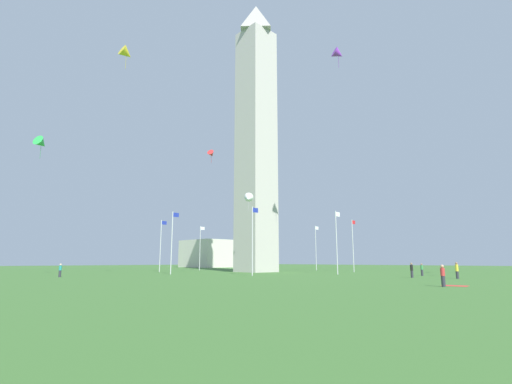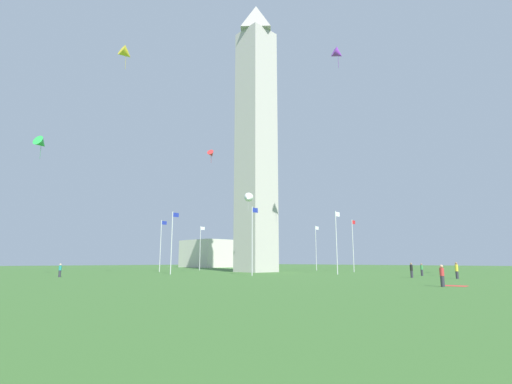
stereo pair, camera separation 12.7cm
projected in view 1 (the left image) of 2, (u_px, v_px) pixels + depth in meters
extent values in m
plane|color=#3D6B2D|center=(256.00, 272.00, 67.32)|extent=(260.00, 260.00, 0.00)
cube|color=#B7B2A8|center=(256.00, 147.00, 71.38)|extent=(5.72, 5.72, 45.76)
pyramid|color=#A5A097|center=(256.00, 20.00, 75.98)|extent=(5.72, 5.72, 6.24)
cylinder|color=silver|center=(316.00, 248.00, 79.70)|extent=(0.14, 0.14, 9.19)
cube|color=white|center=(317.00, 228.00, 80.81)|extent=(1.00, 0.03, 0.64)
cylinder|color=silver|center=(258.00, 249.00, 84.97)|extent=(0.14, 0.14, 9.19)
cube|color=white|center=(260.00, 230.00, 86.08)|extent=(1.00, 0.03, 0.64)
cylinder|color=silver|center=(200.00, 248.00, 80.38)|extent=(0.14, 0.14, 9.19)
cube|color=white|center=(203.00, 228.00, 81.49)|extent=(1.00, 0.03, 0.64)
cylinder|color=silver|center=(160.00, 246.00, 68.62)|extent=(0.14, 0.14, 9.19)
cube|color=#1E2D99|center=(164.00, 223.00, 69.72)|extent=(1.00, 0.03, 0.64)
cylinder|color=silver|center=(172.00, 243.00, 56.57)|extent=(0.14, 0.14, 9.19)
cube|color=#1E2D99|center=(176.00, 215.00, 57.68)|extent=(1.00, 0.03, 0.64)
cylinder|color=silver|center=(252.00, 241.00, 51.30)|extent=(0.14, 0.14, 9.19)
cube|color=#1E2D99|center=(255.00, 210.00, 52.41)|extent=(1.00, 0.03, 0.64)
cylinder|color=silver|center=(337.00, 242.00, 55.89)|extent=(0.14, 0.14, 9.19)
cube|color=white|center=(338.00, 214.00, 57.00)|extent=(1.00, 0.03, 0.64)
cylinder|color=silver|center=(353.00, 246.00, 67.66)|extent=(0.14, 0.14, 9.19)
cube|color=red|center=(354.00, 222.00, 68.76)|extent=(1.00, 0.03, 0.64)
cylinder|color=#2D2D38|center=(443.00, 281.00, 28.87)|extent=(0.29, 0.29, 0.80)
cylinder|color=red|center=(443.00, 272.00, 28.99)|extent=(0.32, 0.32, 0.60)
sphere|color=tan|center=(442.00, 266.00, 29.06)|extent=(0.24, 0.24, 0.24)
cylinder|color=#2D2D38|center=(457.00, 275.00, 41.88)|extent=(0.29, 0.29, 0.80)
cylinder|color=yellow|center=(457.00, 268.00, 42.01)|extent=(0.32, 0.32, 0.74)
sphere|color=#936B4C|center=(456.00, 263.00, 42.10)|extent=(0.24, 0.24, 0.24)
cylinder|color=#2D2D38|center=(422.00, 273.00, 50.23)|extent=(0.29, 0.29, 0.80)
cylinder|color=#388C47|center=(422.00, 267.00, 50.35)|extent=(0.32, 0.32, 0.55)
sphere|color=#936B4C|center=(421.00, 264.00, 50.42)|extent=(0.24, 0.24, 0.24)
cylinder|color=#2D2D38|center=(60.00, 274.00, 46.13)|extent=(0.29, 0.29, 0.80)
cylinder|color=teal|center=(60.00, 268.00, 46.25)|extent=(0.32, 0.32, 0.56)
sphere|color=beige|center=(61.00, 265.00, 46.32)|extent=(0.24, 0.24, 0.24)
cylinder|color=#2D2D38|center=(412.00, 274.00, 44.52)|extent=(0.29, 0.29, 0.80)
cylinder|color=black|center=(412.00, 268.00, 44.65)|extent=(0.32, 0.32, 0.66)
sphere|color=#936B4C|center=(411.00, 264.00, 44.73)|extent=(0.24, 0.24, 0.24)
cone|color=white|center=(248.00, 198.00, 60.02)|extent=(2.31, 2.27, 1.87)
cylinder|color=#A7A7A7|center=(248.00, 206.00, 59.81)|extent=(0.04, 0.04, 1.75)
cone|color=purple|center=(338.00, 54.00, 52.22)|extent=(2.28, 2.15, 1.86)
cylinder|color=#67278E|center=(339.00, 62.00, 52.02)|extent=(0.04, 0.04, 1.73)
cone|color=green|center=(41.00, 143.00, 51.90)|extent=(2.39, 2.28, 1.95)
cylinder|color=#208035|center=(40.00, 152.00, 51.68)|extent=(0.04, 0.04, 1.83)
cone|color=red|center=(211.00, 154.00, 60.47)|extent=(1.69, 1.57, 1.38)
cylinder|color=maroon|center=(211.00, 159.00, 60.32)|extent=(0.04, 0.04, 1.26)
cone|color=yellow|center=(126.00, 53.00, 50.67)|extent=(2.01, 1.66, 2.02)
cylinder|color=#A4921C|center=(126.00, 62.00, 50.45)|extent=(0.04, 0.04, 1.89)
cube|color=beige|center=(216.00, 254.00, 121.04)|extent=(18.02, 15.28, 8.27)
cube|color=red|center=(455.00, 286.00, 29.88)|extent=(1.65, 1.99, 0.01)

